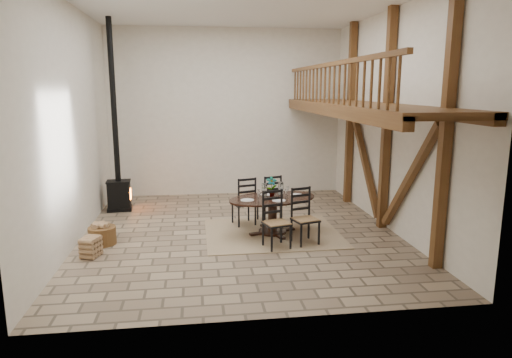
{
  "coord_description": "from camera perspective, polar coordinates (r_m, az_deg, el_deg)",
  "views": [
    {
      "loc": [
        -0.96,
        -9.93,
        3.25
      ],
      "look_at": [
        0.42,
        0.4,
        1.16
      ],
      "focal_mm": 32.0,
      "sensor_mm": 36.0,
      "label": 1
    }
  ],
  "objects": [
    {
      "name": "rug",
      "position": [
        10.43,
        2.06,
        -6.76
      ],
      "size": [
        3.0,
        2.5,
        0.02
      ],
      "primitive_type": "cube",
      "color": "tan",
      "rests_on": "ground"
    },
    {
      "name": "log_basket",
      "position": [
        10.22,
        -18.67,
        -6.62
      ],
      "size": [
        0.57,
        0.57,
        0.47
      ],
      "rotation": [
        0.0,
        0.0,
        0.06
      ],
      "color": "brown",
      "rests_on": "ground"
    },
    {
      "name": "room_shell",
      "position": [
        10.16,
        4.65,
        9.97
      ],
      "size": [
        7.02,
        8.02,
        5.01
      ],
      "color": "silver",
      "rests_on": "ground"
    },
    {
      "name": "log_stack",
      "position": [
        9.55,
        -19.95,
        -7.99
      ],
      "size": [
        0.41,
        0.48,
        0.4
      ],
      "rotation": [
        0.0,
        0.0,
        -0.34
      ],
      "color": "#9F8359",
      "rests_on": "ground"
    },
    {
      "name": "ground",
      "position": [
        10.49,
        -2.02,
        -6.71
      ],
      "size": [
        8.0,
        8.0,
        0.0
      ],
      "primitive_type": "plane",
      "color": "#9C8568",
      "rests_on": "ground"
    },
    {
      "name": "wood_stove",
      "position": [
        12.66,
        -16.91,
        1.22
      ],
      "size": [
        0.66,
        0.53,
        5.0
      ],
      "rotation": [
        0.0,
        0.0,
        0.08
      ],
      "color": "black",
      "rests_on": "ground"
    },
    {
      "name": "dining_table",
      "position": [
        10.3,
        2.07,
        -4.34
      ],
      "size": [
        2.29,
        2.49,
        1.31
      ],
      "rotation": [
        0.0,
        0.0,
        0.28
      ],
      "color": "black",
      "rests_on": "ground"
    }
  ]
}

